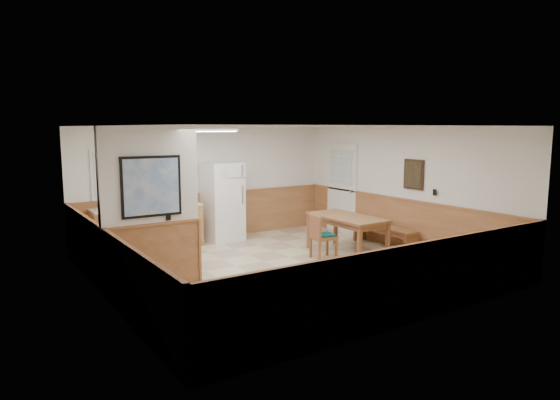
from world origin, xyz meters
TOP-DOWN VIEW (x-y plane):
  - ground at (0.00, 0.00)m, footprint 6.00×6.00m
  - ceiling at (0.00, 0.00)m, footprint 6.00×6.00m
  - back_wall at (0.00, 3.00)m, footprint 6.00×0.02m
  - right_wall at (3.00, 0.00)m, footprint 0.02×6.00m
  - left_wall at (-3.00, 0.00)m, footprint 0.02×6.00m
  - wainscot_back at (0.00, 2.98)m, footprint 6.00×0.04m
  - wainscot_right at (2.98, 0.00)m, footprint 0.04×6.00m
  - wainscot_left at (-2.98, 0.00)m, footprint 0.04×6.00m
  - partition_wall at (-2.25, 0.19)m, footprint 1.50×0.20m
  - kitchen_counter at (-1.21, 2.68)m, footprint 2.20×0.61m
  - exterior_door at (2.96, 1.90)m, footprint 0.07×1.02m
  - kitchen_window at (-2.10, 2.98)m, footprint 0.80×0.04m
  - wall_painting at (2.97, -0.30)m, footprint 0.04×0.50m
  - fluorescent_fixture at (-0.80, 1.30)m, footprint 1.20×0.30m
  - refrigerator at (0.18, 2.63)m, footprint 0.79×0.74m
  - dining_table at (1.70, 0.22)m, footprint 0.84×1.66m
  - dining_bench at (2.71, 0.21)m, footprint 0.42×1.65m
  - dining_chair at (0.98, 0.16)m, footprint 0.63×0.48m
  - fire_extinguisher at (-0.56, 2.72)m, footprint 0.15×0.15m
  - soap_bottle at (-2.19, 2.70)m, footprint 0.10×0.10m

SIDE VIEW (x-z plane):
  - ground at x=0.00m, z-range 0.00..0.00m
  - dining_bench at x=2.71m, z-range 0.12..0.57m
  - kitchen_counter at x=-1.21m, z-range -0.04..0.96m
  - dining_chair at x=0.98m, z-range 0.07..0.92m
  - wainscot_back at x=0.00m, z-range 0.00..1.00m
  - wainscot_right at x=2.98m, z-range 0.00..1.00m
  - wainscot_left at x=-2.98m, z-range 0.00..1.00m
  - dining_table at x=1.70m, z-range 0.28..1.03m
  - refrigerator at x=0.18m, z-range 0.00..1.72m
  - soap_bottle at x=-2.19m, z-range 0.90..1.15m
  - exterior_door at x=2.96m, z-range -0.02..2.13m
  - fire_extinguisher at x=-0.56m, z-range 0.87..1.34m
  - partition_wall at x=-2.25m, z-range -0.02..2.48m
  - back_wall at x=0.00m, z-range 0.00..2.50m
  - right_wall at x=3.00m, z-range 0.00..2.50m
  - left_wall at x=-3.00m, z-range 0.00..2.50m
  - kitchen_window at x=-2.10m, z-range 1.05..2.05m
  - wall_painting at x=2.97m, z-range 1.25..1.85m
  - fluorescent_fixture at x=-0.80m, z-range 2.40..2.49m
  - ceiling at x=0.00m, z-range 2.49..2.51m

